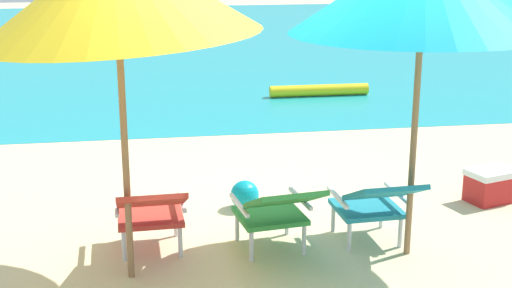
{
  "coord_description": "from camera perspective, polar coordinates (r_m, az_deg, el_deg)",
  "views": [
    {
      "loc": [
        -0.92,
        -5.31,
        2.46
      ],
      "look_at": [
        0.0,
        0.53,
        0.75
      ],
      "focal_mm": 50.35,
      "sensor_mm": 36.0,
      "label": 1
    }
  ],
  "objects": [
    {
      "name": "lounge_chair_right",
      "position": [
        5.89,
        9.42,
        -4.53
      ],
      "size": [
        0.58,
        0.9,
        0.68
      ],
      "color": "teal",
      "rests_on": "ground_plane"
    },
    {
      "name": "cooler_box",
      "position": [
        7.27,
        18.21,
        -3.12
      ],
      "size": [
        0.54,
        0.44,
        0.32
      ],
      "color": "red",
      "rests_on": "ground_plane"
    },
    {
      "name": "lounge_chair_left",
      "position": [
        5.7,
        -8.36,
        -5.19
      ],
      "size": [
        0.57,
        0.89,
        0.68
      ],
      "color": "red",
      "rests_on": "ground_plane"
    },
    {
      "name": "swim_buoy",
      "position": [
        11.55,
        5.04,
        4.28
      ],
      "size": [
        1.6,
        0.18,
        0.18
      ],
      "primitive_type": "cylinder",
      "rotation": [
        0.0,
        1.57,
        0.0
      ],
      "color": "yellow",
      "rests_on": "ocean_band"
    },
    {
      "name": "ground_plane",
      "position": [
        9.68,
        -3.22,
        1.39
      ],
      "size": [
        40.0,
        40.0,
        0.0
      ],
      "primitive_type": "plane",
      "color": "beige"
    },
    {
      "name": "lounge_chair_center",
      "position": [
        5.66,
        1.66,
        -5.16
      ],
      "size": [
        0.65,
        0.94,
        0.68
      ],
      "color": "#338E3D",
      "rests_on": "ground_plane"
    },
    {
      "name": "ocean_band",
      "position": [
        18.04,
        -6.04,
        8.24
      ],
      "size": [
        40.0,
        18.0,
        0.01
      ],
      "primitive_type": "cube",
      "color": "teal",
      "rests_on": "ground_plane"
    },
    {
      "name": "beach_ball",
      "position": [
        6.74,
        -0.9,
        -4.05
      ],
      "size": [
        0.27,
        0.27,
        0.27
      ],
      "primitive_type": "sphere",
      "color": "#0A93AD",
      "rests_on": "ground_plane"
    }
  ]
}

